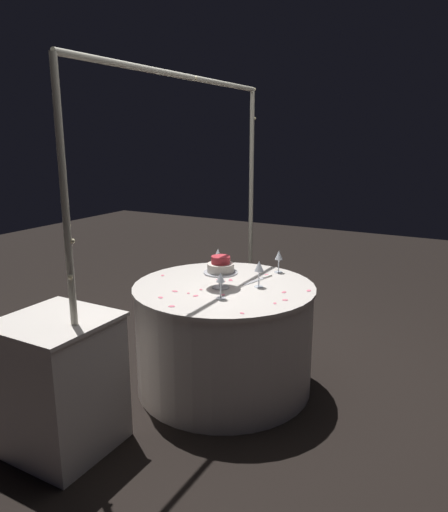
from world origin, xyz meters
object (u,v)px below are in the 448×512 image
object	(u,v)px
main_table	(224,336)
wine_glass_3	(259,267)
cake_knife	(260,279)
decorative_arch	(184,186)
wine_glass_2	(218,255)
wine_glass_0	(279,256)
tiered_cake	(221,267)
wine_glass_1	(221,279)
side_table	(60,384)

from	to	relation	value
main_table	wine_glass_3	distance (m)	0.54
main_table	cake_knife	bearing A→B (deg)	-33.26
decorative_arch	wine_glass_2	distance (m)	0.60
main_table	wine_glass_0	bearing A→B (deg)	-22.44
tiered_cake	wine_glass_2	bearing A→B (deg)	32.10
decorative_arch	wine_glass_1	size ratio (longest dim) A/B	12.82
decorative_arch	cake_knife	distance (m)	0.81
wine_glass_2	cake_knife	xyz separation A→B (m)	(-0.06, -0.36, -0.12)
main_table	cake_knife	size ratio (longest dim) A/B	4.12
wine_glass_1	wine_glass_2	size ratio (longest dim) A/B	0.99
decorative_arch	wine_glass_3	world-z (taller)	decorative_arch
wine_glass_1	wine_glass_2	bearing A→B (deg)	31.07
decorative_arch	cake_knife	world-z (taller)	decorative_arch
wine_glass_0	wine_glass_1	distance (m)	0.71
tiered_cake	wine_glass_1	size ratio (longest dim) A/B	1.34
wine_glass_0	main_table	bearing A→B (deg)	157.56
main_table	side_table	size ratio (longest dim) A/B	1.60
wine_glass_0	cake_knife	size ratio (longest dim) A/B	0.56
decorative_arch	tiered_cake	xyz separation A→B (m)	(-0.06, -0.31, -0.50)
decorative_arch	wine_glass_3	bearing A→B (deg)	-81.23
wine_glass_0	wine_glass_1	world-z (taller)	same
cake_knife	decorative_arch	bearing A→B (deg)	116.96
tiered_cake	wine_glass_2	world-z (taller)	tiered_cake
wine_glass_0	wine_glass_2	xyz separation A→B (m)	(-0.17, 0.40, 0.00)
main_table	side_table	distance (m)	1.11
tiered_cake	wine_glass_2	xyz separation A→B (m)	(0.35, 0.22, -0.02)
wine_glass_1	wine_glass_3	xyz separation A→B (m)	(0.32, -0.10, 0.01)
wine_glass_1	cake_knife	size ratio (longest dim) A/B	0.56
cake_knife	tiered_cake	bearing A→B (deg)	153.26
decorative_arch	wine_glass_3	size ratio (longest dim) A/B	11.87
decorative_arch	wine_glass_0	size ratio (longest dim) A/B	12.83
decorative_arch	wine_glass_1	xyz separation A→B (m)	(-0.24, -0.41, -0.52)
side_table	tiered_cake	size ratio (longest dim) A/B	3.41
wine_glass_1	decorative_arch	bearing A→B (deg)	59.42
wine_glass_2	tiered_cake	bearing A→B (deg)	-147.90
wine_glass_2	cake_knife	world-z (taller)	wine_glass_2
wine_glass_1	main_table	bearing A→B (deg)	24.49
tiered_cake	wine_glass_1	xyz separation A→B (m)	(-0.19, -0.10, -0.02)
tiered_cake	wine_glass_3	size ratio (longest dim) A/B	1.25
decorative_arch	wine_glass_0	bearing A→B (deg)	-46.81
decorative_arch	main_table	distance (m)	1.04
tiered_cake	wine_glass_3	xyz separation A→B (m)	(0.14, -0.21, -0.01)
wine_glass_1	cake_knife	world-z (taller)	wine_glass_1
decorative_arch	wine_glass_2	xyz separation A→B (m)	(0.29, -0.09, -0.52)
side_table	wine_glass_0	xyz separation A→B (m)	(1.48, -0.64, 0.47)
wine_glass_3	wine_glass_1	bearing A→B (deg)	162.16
side_table	wine_glass_1	size ratio (longest dim) A/B	4.59
side_table	cake_knife	xyz separation A→B (m)	(1.25, -0.60, 0.35)
side_table	wine_glass_1	bearing A→B (deg)	-35.79
decorative_arch	side_table	xyz separation A→B (m)	(-1.02, 0.15, -0.98)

